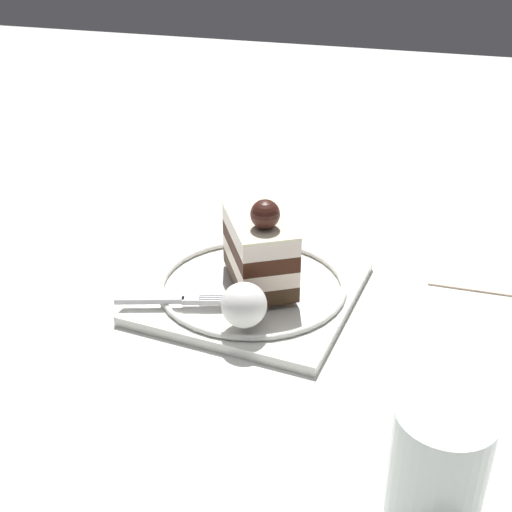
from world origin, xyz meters
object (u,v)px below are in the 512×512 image
at_px(cake_slice, 260,248).
at_px(whipped_cream_dollop, 244,305).
at_px(fork, 175,300).
at_px(folded_napkin, 477,277).
at_px(dessert_plate, 256,290).
at_px(drink_glass_near, 437,468).

xyz_separation_m(cake_slice, whipped_cream_dollop, (0.01, -0.08, -0.02)).
relative_size(whipped_cream_dollop, fork, 0.39).
bearing_deg(folded_napkin, dessert_plate, -153.80).
bearing_deg(fork, whipped_cream_dollop, -10.85).
relative_size(drink_glass_near, folded_napkin, 0.82).
bearing_deg(whipped_cream_dollop, cake_slice, 96.98).
height_order(dessert_plate, folded_napkin, dessert_plate).
relative_size(dessert_plate, drink_glass_near, 2.64).
height_order(cake_slice, folded_napkin, cake_slice).
relative_size(cake_slice, fork, 1.08).
distance_m(dessert_plate, folded_napkin, 0.23).
relative_size(fork, folded_napkin, 1.06).
bearing_deg(drink_glass_near, fork, 148.04).
relative_size(dessert_plate, folded_napkin, 2.17).
xyz_separation_m(fork, folded_napkin, (0.27, 0.16, -0.02)).
relative_size(dessert_plate, fork, 2.05).
distance_m(cake_slice, drink_glass_near, 0.29).
height_order(whipped_cream_dollop, fork, whipped_cream_dollop).
bearing_deg(fork, drink_glass_near, -31.96).
distance_m(dessert_plate, whipped_cream_dollop, 0.08).
xyz_separation_m(dessert_plate, folded_napkin, (0.21, 0.10, -0.01)).
height_order(dessert_plate, fork, fork).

